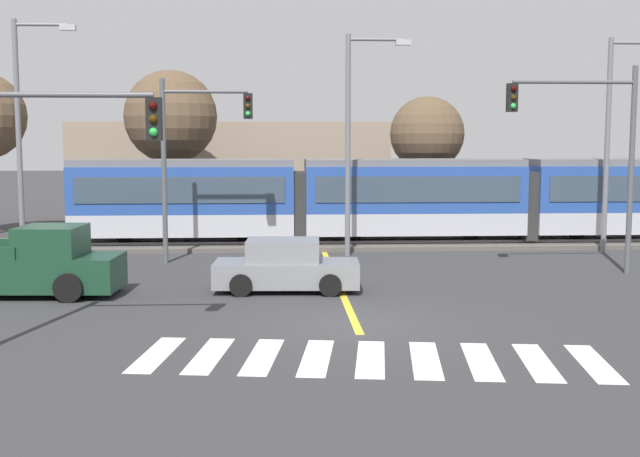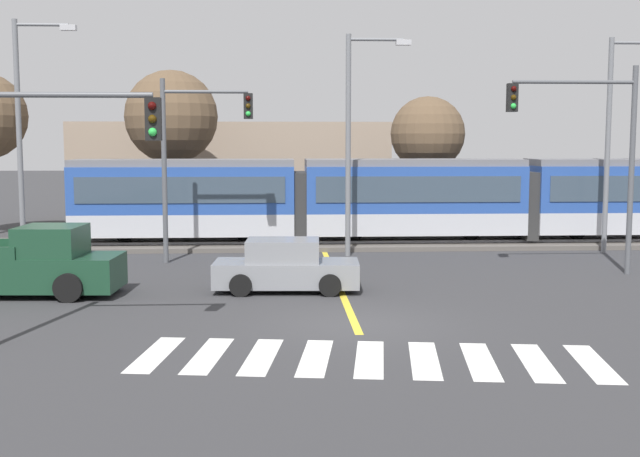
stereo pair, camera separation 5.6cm
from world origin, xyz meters
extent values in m
plane|color=#333335|center=(0.00, 0.00, 0.00)|extent=(200.00, 200.00, 0.00)
cube|color=#56514C|center=(0.00, 14.42, 0.09)|extent=(120.00, 4.00, 0.18)
cube|color=#939399|center=(0.00, 13.70, 0.23)|extent=(120.00, 0.08, 0.10)
cube|color=#939399|center=(0.00, 15.14, 0.23)|extent=(120.00, 0.08, 0.10)
cube|color=#B7BAC1|center=(-5.67, 14.42, 0.98)|extent=(9.00, 2.60, 0.90)
cube|color=#284C9E|center=(-5.67, 14.42, 2.38)|extent=(9.00, 2.60, 1.90)
cube|color=#384756|center=(-5.67, 13.10, 2.43)|extent=(8.28, 0.04, 1.04)
cube|color=slate|center=(-5.67, 14.42, 3.47)|extent=(9.00, 2.39, 0.28)
cylinder|color=black|center=(-3.20, 14.42, 0.53)|extent=(0.70, 0.20, 0.70)
cylinder|color=black|center=(-8.15, 14.42, 0.53)|extent=(0.70, 0.20, 0.70)
cube|color=#B7BAC1|center=(3.83, 14.42, 0.98)|extent=(9.00, 2.60, 0.90)
cube|color=#284C9E|center=(3.83, 14.42, 2.38)|extent=(9.00, 2.60, 1.90)
cube|color=#384756|center=(3.83, 13.10, 2.43)|extent=(8.28, 0.04, 1.04)
cube|color=slate|center=(3.83, 14.42, 3.47)|extent=(9.00, 2.39, 0.28)
cylinder|color=black|center=(6.30, 14.42, 0.53)|extent=(0.70, 0.20, 0.70)
cylinder|color=black|center=(1.35, 14.42, 0.53)|extent=(0.70, 0.20, 0.70)
cube|color=#B7BAC1|center=(13.33, 14.42, 0.98)|extent=(9.00, 2.60, 0.90)
cube|color=#284C9E|center=(13.33, 14.42, 2.38)|extent=(9.00, 2.60, 1.90)
cube|color=slate|center=(13.33, 14.42, 3.47)|extent=(9.00, 2.39, 0.28)
cylinder|color=black|center=(10.85, 14.42, 0.53)|extent=(0.70, 0.20, 0.70)
cube|color=#2D2D2D|center=(-0.92, 14.42, 1.68)|extent=(0.50, 2.34, 2.80)
cube|color=#2D2D2D|center=(8.58, 14.42, 1.68)|extent=(0.50, 2.34, 2.80)
cube|color=silver|center=(-4.36, -2.47, 0.00)|extent=(0.92, 2.85, 0.01)
cube|color=silver|center=(-3.27, -2.61, 0.00)|extent=(0.92, 2.85, 0.01)
cube|color=silver|center=(-2.18, -2.75, 0.00)|extent=(0.92, 2.85, 0.01)
cube|color=silver|center=(-1.09, -2.90, 0.00)|extent=(0.92, 2.85, 0.01)
cube|color=silver|center=(0.00, -3.04, 0.00)|extent=(0.92, 2.85, 0.01)
cube|color=silver|center=(1.09, -3.19, 0.00)|extent=(0.92, 2.85, 0.01)
cube|color=silver|center=(2.18, -3.33, 0.00)|extent=(0.92, 2.85, 0.01)
cube|color=silver|center=(3.27, -3.47, 0.00)|extent=(0.92, 2.85, 0.01)
cube|color=silver|center=(4.36, -3.62, 0.00)|extent=(0.92, 2.85, 0.01)
cube|color=gold|center=(0.00, 5.69, 0.00)|extent=(0.20, 13.46, 0.01)
cube|color=gray|center=(-1.59, 4.39, 0.52)|extent=(4.28, 1.91, 0.72)
cube|color=gray|center=(-1.69, 4.40, 1.20)|extent=(2.17, 1.62, 0.64)
cube|color=#384756|center=(-0.69, 4.35, 1.20)|extent=(0.17, 1.43, 0.52)
cube|color=#384756|center=(-1.65, 5.18, 1.20)|extent=(1.78, 0.13, 0.48)
cylinder|color=black|center=(-0.29, 5.18, 0.32)|extent=(0.65, 0.25, 0.64)
cylinder|color=black|center=(-0.37, 3.48, 0.32)|extent=(0.65, 0.25, 0.64)
cylinder|color=black|center=(-2.80, 5.31, 0.32)|extent=(0.65, 0.25, 0.64)
cylinder|color=black|center=(-2.89, 3.61, 0.32)|extent=(0.65, 0.25, 0.64)
cube|color=#193D28|center=(-9.04, 4.14, 0.66)|extent=(5.51, 2.28, 0.96)
cube|color=#193D28|center=(-8.23, 4.09, 1.56)|extent=(1.81, 1.94, 0.84)
cube|color=#384756|center=(-7.48, 4.05, 1.58)|extent=(0.20, 1.70, 0.66)
cylinder|color=black|center=(-7.42, 5.02, 0.40)|extent=(0.82, 0.33, 0.80)
cylinder|color=black|center=(-7.53, 3.07, 0.40)|extent=(0.82, 0.33, 0.80)
cylinder|color=#515459|center=(-6.19, -1.56, 5.33)|extent=(3.50, 0.12, 0.12)
cube|color=black|center=(-4.44, -1.56, 4.83)|extent=(0.32, 0.28, 0.90)
sphere|color=#360605|center=(-4.44, -1.71, 5.10)|extent=(0.18, 0.18, 0.18)
sphere|color=#3A2706|center=(-4.44, -1.71, 4.83)|extent=(0.18, 0.18, 0.18)
sphere|color=green|center=(-4.44, -1.71, 4.56)|extent=(0.18, 0.18, 0.18)
cylinder|color=#515459|center=(-5.86, 10.04, 3.27)|extent=(0.18, 0.18, 6.55)
cylinder|color=#515459|center=(-4.36, 10.04, 6.09)|extent=(3.00, 0.12, 0.12)
cube|color=black|center=(-2.86, 10.04, 5.59)|extent=(0.32, 0.28, 0.90)
sphere|color=#360605|center=(-2.86, 9.89, 5.86)|extent=(0.18, 0.18, 0.18)
sphere|color=#3A2706|center=(-2.86, 9.89, 5.59)|extent=(0.18, 0.18, 0.18)
sphere|color=green|center=(-2.86, 9.89, 5.32)|extent=(0.18, 0.18, 0.18)
cylinder|color=#515459|center=(9.67, 6.79, 3.39)|extent=(0.18, 0.18, 6.77)
cylinder|color=#515459|center=(7.67, 6.79, 6.24)|extent=(4.00, 0.12, 0.12)
cube|color=black|center=(5.67, 6.79, 5.74)|extent=(0.32, 0.28, 0.90)
sphere|color=#360605|center=(5.67, 6.64, 6.01)|extent=(0.18, 0.18, 0.18)
sphere|color=#3A2706|center=(5.67, 6.64, 5.74)|extent=(0.18, 0.18, 0.18)
sphere|color=green|center=(5.67, 6.64, 5.47)|extent=(0.18, 0.18, 0.18)
cylinder|color=slate|center=(-11.35, 11.56, 4.39)|extent=(0.20, 0.20, 8.77)
cylinder|color=slate|center=(-10.39, 11.56, 8.57)|extent=(1.92, 0.12, 0.12)
cube|color=#B2B2B7|center=(-9.43, 11.56, 8.47)|extent=(0.56, 0.28, 0.20)
cylinder|color=slate|center=(0.83, 11.46, 4.15)|extent=(0.20, 0.20, 8.31)
cylinder|color=slate|center=(1.85, 11.46, 8.11)|extent=(2.05, 0.12, 0.12)
cube|color=#B2B2B7|center=(2.88, 11.46, 8.01)|extent=(0.56, 0.28, 0.20)
cylinder|color=slate|center=(10.93, 11.77, 4.14)|extent=(0.20, 0.20, 8.29)
cylinder|color=slate|center=(11.69, 11.77, 8.09)|extent=(1.52, 0.12, 0.12)
cylinder|color=brown|center=(-6.73, 19.01, 2.31)|extent=(0.32, 0.32, 4.61)
sphere|color=brown|center=(-6.73, 19.01, 5.47)|extent=(4.29, 4.29, 4.29)
cylinder|color=brown|center=(5.05, 17.93, 2.00)|extent=(0.32, 0.32, 4.00)
sphere|color=brown|center=(5.05, 17.93, 4.68)|extent=(3.41, 3.41, 3.41)
cube|color=gray|center=(-4.28, 25.77, 2.67)|extent=(16.77, 6.00, 5.34)
camera|label=1|loc=(-1.89, -18.72, 4.38)|focal=45.00mm
camera|label=2|loc=(-1.83, -18.73, 4.38)|focal=45.00mm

